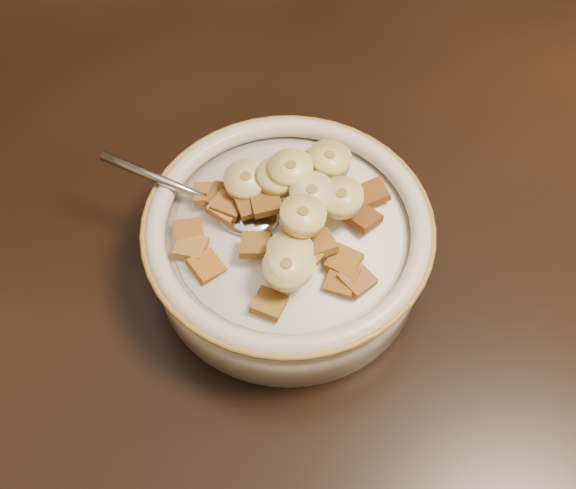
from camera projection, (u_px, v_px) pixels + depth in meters
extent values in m
cube|color=#422816|center=(305.00, 466.00, 1.26)|extent=(4.00, 4.50, 0.10)
cube|color=black|center=(323.00, 194.00, 0.61)|extent=(1.44, 0.96, 0.04)
cylinder|color=beige|center=(288.00, 249.00, 0.53)|extent=(0.20, 0.20, 0.05)
cylinder|color=white|center=(288.00, 231.00, 0.51)|extent=(0.16, 0.16, 0.00)
ellipsoid|color=#AEB5BF|center=(247.00, 215.00, 0.51)|extent=(0.06, 0.06, 0.01)
cube|color=brown|center=(344.00, 261.00, 0.48)|extent=(0.03, 0.03, 0.01)
cube|color=brown|center=(303.00, 190.00, 0.50)|extent=(0.02, 0.02, 0.01)
cube|color=brown|center=(226.00, 200.00, 0.51)|extent=(0.03, 0.03, 0.01)
cube|color=brown|center=(266.00, 203.00, 0.50)|extent=(0.02, 0.02, 0.01)
cube|color=brown|center=(226.00, 208.00, 0.50)|extent=(0.03, 0.03, 0.01)
cube|color=#653410|center=(363.00, 218.00, 0.50)|extent=(0.03, 0.03, 0.01)
cube|color=brown|center=(208.00, 194.00, 0.52)|extent=(0.02, 0.02, 0.01)
cube|color=brown|center=(225.00, 195.00, 0.51)|extent=(0.03, 0.03, 0.01)
cube|color=brown|center=(312.00, 178.00, 0.52)|extent=(0.03, 0.03, 0.01)
cube|color=brown|center=(320.00, 244.00, 0.48)|extent=(0.02, 0.02, 0.01)
cube|color=brown|center=(258.00, 199.00, 0.50)|extent=(0.03, 0.03, 0.01)
cube|color=olive|center=(191.00, 248.00, 0.49)|extent=(0.03, 0.03, 0.01)
cube|color=brown|center=(373.00, 193.00, 0.52)|extent=(0.02, 0.02, 0.01)
cube|color=brown|center=(269.00, 304.00, 0.47)|extent=(0.03, 0.03, 0.01)
cube|color=brown|center=(206.00, 266.00, 0.49)|extent=(0.03, 0.03, 0.01)
cube|color=#8E5F1C|center=(318.00, 197.00, 0.51)|extent=(0.02, 0.02, 0.01)
cube|color=brown|center=(228.00, 205.00, 0.50)|extent=(0.03, 0.03, 0.01)
cube|color=#954D1B|center=(293.00, 260.00, 0.48)|extent=(0.03, 0.03, 0.01)
cube|color=brown|center=(323.00, 155.00, 0.54)|extent=(0.03, 0.03, 0.01)
cube|color=brown|center=(303.00, 258.00, 0.48)|extent=(0.03, 0.03, 0.01)
cube|color=#935D20|center=(342.00, 280.00, 0.48)|extent=(0.03, 0.03, 0.01)
cube|color=brown|center=(256.00, 245.00, 0.48)|extent=(0.03, 0.03, 0.01)
cube|color=olive|center=(286.00, 276.00, 0.47)|extent=(0.03, 0.03, 0.01)
cube|color=brown|center=(291.00, 247.00, 0.48)|extent=(0.03, 0.03, 0.01)
cube|color=#915E1F|center=(333.00, 179.00, 0.52)|extent=(0.02, 0.02, 0.01)
cube|color=#9D581D|center=(188.00, 233.00, 0.50)|extent=(0.02, 0.02, 0.01)
cube|color=brown|center=(357.00, 280.00, 0.48)|extent=(0.03, 0.03, 0.01)
cube|color=brown|center=(300.00, 195.00, 0.50)|extent=(0.02, 0.02, 0.01)
cube|color=brown|center=(251.00, 204.00, 0.50)|extent=(0.02, 0.02, 0.01)
cylinder|color=#C7BC7B|center=(290.00, 253.00, 0.47)|extent=(0.04, 0.04, 0.01)
cylinder|color=#E5D17D|center=(341.00, 198.00, 0.49)|extent=(0.04, 0.04, 0.01)
cylinder|color=#CBB961|center=(329.00, 159.00, 0.51)|extent=(0.04, 0.04, 0.01)
cylinder|color=#F9EC9D|center=(246.00, 180.00, 0.50)|extent=(0.04, 0.04, 0.01)
cylinder|color=#E2C57E|center=(303.00, 216.00, 0.47)|extent=(0.03, 0.03, 0.01)
cylinder|color=#CBC16B|center=(287.00, 267.00, 0.46)|extent=(0.04, 0.04, 0.01)
cylinder|color=#F0E380|center=(279.00, 176.00, 0.50)|extent=(0.04, 0.04, 0.01)
cylinder|color=#F8E18D|center=(291.00, 264.00, 0.46)|extent=(0.04, 0.04, 0.02)
cylinder|color=#E5D571|center=(291.00, 169.00, 0.50)|extent=(0.04, 0.04, 0.01)
cylinder|color=beige|center=(312.00, 193.00, 0.49)|extent=(0.04, 0.04, 0.01)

